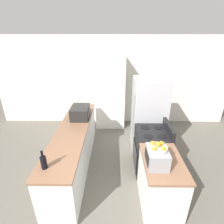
{
  "coord_description": "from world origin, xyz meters",
  "views": [
    {
      "loc": [
        0.04,
        -1.53,
        2.63
      ],
      "look_at": [
        0.0,
        1.96,
        1.05
      ],
      "focal_mm": 28.0,
      "sensor_mm": 36.0,
      "label": 1
    }
  ],
  "objects_px": {
    "fruit_bowl": "(158,147)",
    "toaster_oven": "(157,157)",
    "stove": "(151,150)",
    "refrigerator": "(148,115)",
    "microwave": "(80,112)",
    "pantry_cabinet": "(110,93)",
    "wine_bottle": "(44,162)"
  },
  "relations": [
    {
      "from": "fruit_bowl",
      "to": "toaster_oven",
      "type": "bearing_deg",
      "value": 17.97
    },
    {
      "from": "stove",
      "to": "fruit_bowl",
      "type": "distance_m",
      "value": 1.18
    },
    {
      "from": "refrigerator",
      "to": "microwave",
      "type": "distance_m",
      "value": 1.57
    },
    {
      "from": "fruit_bowl",
      "to": "stove",
      "type": "bearing_deg",
      "value": 80.58
    },
    {
      "from": "toaster_oven",
      "to": "microwave",
      "type": "bearing_deg",
      "value": 131.81
    },
    {
      "from": "pantry_cabinet",
      "to": "stove",
      "type": "bearing_deg",
      "value": -65.11
    },
    {
      "from": "refrigerator",
      "to": "microwave",
      "type": "relative_size",
      "value": 3.38
    },
    {
      "from": "pantry_cabinet",
      "to": "fruit_bowl",
      "type": "height_order",
      "value": "pantry_cabinet"
    },
    {
      "from": "refrigerator",
      "to": "wine_bottle",
      "type": "distance_m",
      "value": 2.53
    },
    {
      "from": "wine_bottle",
      "to": "toaster_oven",
      "type": "distance_m",
      "value": 1.6
    },
    {
      "from": "pantry_cabinet",
      "to": "wine_bottle",
      "type": "relative_size",
      "value": 7.15
    },
    {
      "from": "pantry_cabinet",
      "to": "stove",
      "type": "distance_m",
      "value": 2.16
    },
    {
      "from": "refrigerator",
      "to": "wine_bottle",
      "type": "relative_size",
      "value": 5.94
    },
    {
      "from": "toaster_oven",
      "to": "stove",
      "type": "bearing_deg",
      "value": 80.84
    },
    {
      "from": "refrigerator",
      "to": "toaster_oven",
      "type": "bearing_deg",
      "value": -96.33
    },
    {
      "from": "microwave",
      "to": "toaster_oven",
      "type": "xyz_separation_m",
      "value": [
        1.37,
        -1.53,
        -0.0
      ]
    },
    {
      "from": "toaster_oven",
      "to": "pantry_cabinet",
      "type": "bearing_deg",
      "value": 104.57
    },
    {
      "from": "pantry_cabinet",
      "to": "fruit_bowl",
      "type": "bearing_deg",
      "value": -75.52
    },
    {
      "from": "fruit_bowl",
      "to": "microwave",
      "type": "bearing_deg",
      "value": 131.69
    },
    {
      "from": "stove",
      "to": "wine_bottle",
      "type": "bearing_deg",
      "value": -149.86
    },
    {
      "from": "microwave",
      "to": "toaster_oven",
      "type": "bearing_deg",
      "value": -48.19
    },
    {
      "from": "wine_bottle",
      "to": "toaster_oven",
      "type": "height_order",
      "value": "wine_bottle"
    },
    {
      "from": "toaster_oven",
      "to": "wine_bottle",
      "type": "bearing_deg",
      "value": -176.5
    },
    {
      "from": "stove",
      "to": "microwave",
      "type": "bearing_deg",
      "value": 157.95
    },
    {
      "from": "stove",
      "to": "microwave",
      "type": "height_order",
      "value": "microwave"
    },
    {
      "from": "toaster_oven",
      "to": "fruit_bowl",
      "type": "height_order",
      "value": "fruit_bowl"
    },
    {
      "from": "microwave",
      "to": "stove",
      "type": "bearing_deg",
      "value": -22.05
    },
    {
      "from": "wine_bottle",
      "to": "fruit_bowl",
      "type": "relative_size",
      "value": 1.09
    },
    {
      "from": "pantry_cabinet",
      "to": "toaster_oven",
      "type": "height_order",
      "value": "pantry_cabinet"
    },
    {
      "from": "refrigerator",
      "to": "toaster_oven",
      "type": "xyz_separation_m",
      "value": [
        -0.19,
        -1.7,
        0.14
      ]
    },
    {
      "from": "pantry_cabinet",
      "to": "fruit_bowl",
      "type": "distance_m",
      "value": 2.9
    },
    {
      "from": "refrigerator",
      "to": "wine_bottle",
      "type": "xyz_separation_m",
      "value": [
        -1.78,
        -1.8,
        0.12
      ]
    }
  ]
}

